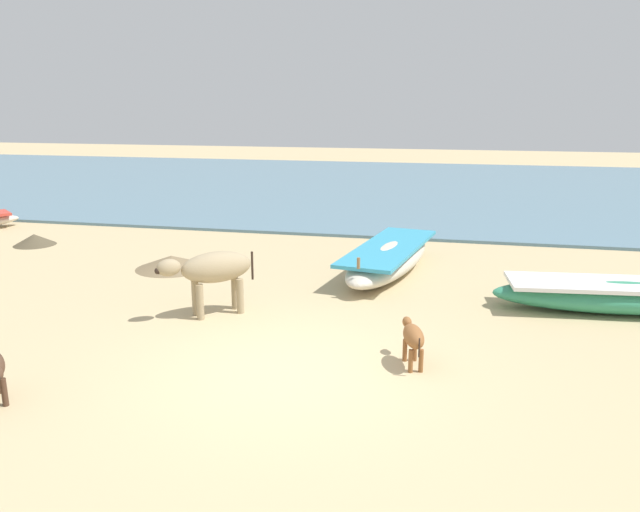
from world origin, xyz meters
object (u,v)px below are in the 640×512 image
(fishing_boat_3, at_px, (624,296))
(calf_far_brown, at_px, (413,337))
(cow_adult_dun, at_px, (213,270))
(fishing_boat_1, at_px, (389,258))

(fishing_boat_3, relative_size, calf_far_brown, 5.14)
(fishing_boat_3, relative_size, cow_adult_dun, 3.08)
(fishing_boat_3, height_order, calf_far_brown, fishing_boat_3)
(fishing_boat_3, bearing_deg, calf_far_brown, -143.52)
(fishing_boat_1, distance_m, calf_far_brown, 4.70)
(fishing_boat_1, height_order, calf_far_brown, fishing_boat_1)
(cow_adult_dun, bearing_deg, fishing_boat_1, -167.96)
(fishing_boat_3, xyz_separation_m, calf_far_brown, (-3.31, -2.98, 0.13))
(fishing_boat_1, xyz_separation_m, fishing_boat_3, (4.14, -1.64, -0.03))
(fishing_boat_1, bearing_deg, fishing_boat_3, 78.16)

